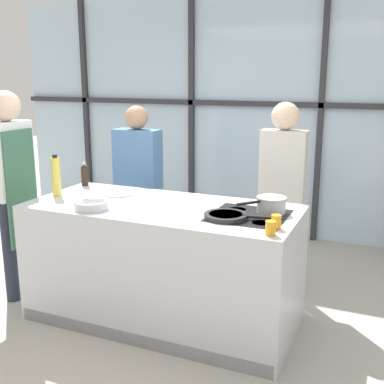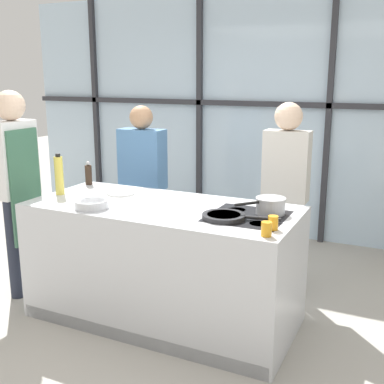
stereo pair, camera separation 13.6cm
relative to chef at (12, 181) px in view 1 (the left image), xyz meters
The scene contains 14 objects.
ground_plane 1.66m from the chef, ahead, with size 18.00×18.00×0.00m, color #ADA89E.
back_window_wall 2.86m from the chef, 62.53° to the left, with size 6.40×0.10×2.80m.
demo_island 1.43m from the chef, ahead, with size 2.02×0.90×0.92m.
chef is the anchor object (origin of this frame).
spectator_far_left 1.18m from the chef, 58.94° to the left, with size 0.44×0.22×1.58m.
spectator_center_left 2.24m from the chef, 26.61° to the left, with size 0.38×0.23×1.65m.
frying_pan 1.86m from the chef, ahead, with size 0.52×0.29×0.04m.
saucepan 2.11m from the chef, ahead, with size 0.30×0.33×0.12m.
white_plate 0.89m from the chef, 18.35° to the left, with size 0.23×0.23×0.01m, color white.
mixing_bowl 0.90m from the chef, 10.92° to the right, with size 0.24×0.24×0.06m.
oil_bottle 0.40m from the chef, ahead, with size 0.07×0.07×0.33m.
pepper_grinder 0.60m from the chef, 49.63° to the left, with size 0.06×0.06×0.21m.
juice_glass_near 2.23m from the chef, ahead, with size 0.06×0.06×0.09m, color orange.
juice_glass_far 2.22m from the chef, ahead, with size 0.06×0.06×0.09m, color orange.
Camera 1 is at (1.56, -3.07, 1.85)m, focal length 45.00 mm.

